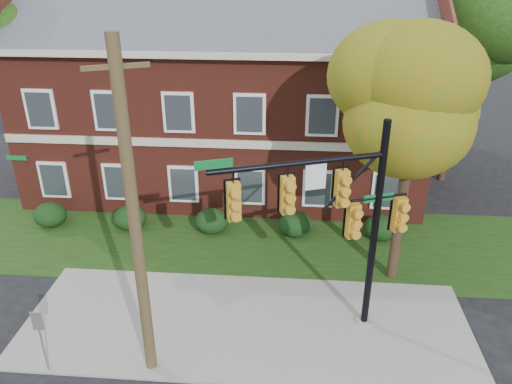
# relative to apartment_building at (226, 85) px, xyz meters

# --- Properties ---
(ground) EXTENTS (120.00, 120.00, 0.00)m
(ground) POSITION_rel_apartment_building_xyz_m (2.00, -11.95, -4.99)
(ground) COLOR black
(ground) RESTS_ON ground
(sidewalk) EXTENTS (14.00, 5.00, 0.08)m
(sidewalk) POSITION_rel_apartment_building_xyz_m (2.00, -10.95, -4.95)
(sidewalk) COLOR gray
(sidewalk) RESTS_ON ground
(grass_strip) EXTENTS (30.00, 6.00, 0.04)m
(grass_strip) POSITION_rel_apartment_building_xyz_m (2.00, -5.95, -4.97)
(grass_strip) COLOR #193811
(grass_strip) RESTS_ON ground
(apartment_building) EXTENTS (18.80, 8.80, 9.74)m
(apartment_building) POSITION_rel_apartment_building_xyz_m (0.00, 0.00, 0.00)
(apartment_building) COLOR maroon
(apartment_building) RESTS_ON ground
(hedge_far_left) EXTENTS (1.40, 1.26, 1.05)m
(hedge_far_left) POSITION_rel_apartment_building_xyz_m (-7.00, -5.25, -4.46)
(hedge_far_left) COLOR black
(hedge_far_left) RESTS_ON ground
(hedge_left) EXTENTS (1.40, 1.26, 1.05)m
(hedge_left) POSITION_rel_apartment_building_xyz_m (-3.50, -5.25, -4.46)
(hedge_left) COLOR black
(hedge_left) RESTS_ON ground
(hedge_center) EXTENTS (1.40, 1.26, 1.05)m
(hedge_center) POSITION_rel_apartment_building_xyz_m (0.00, -5.25, -4.46)
(hedge_center) COLOR black
(hedge_center) RESTS_ON ground
(hedge_right) EXTENTS (1.40, 1.26, 1.05)m
(hedge_right) POSITION_rel_apartment_building_xyz_m (3.50, -5.25, -4.46)
(hedge_right) COLOR black
(hedge_right) RESTS_ON ground
(hedge_far_right) EXTENTS (1.40, 1.26, 1.05)m
(hedge_far_right) POSITION_rel_apartment_building_xyz_m (7.00, -5.25, -4.46)
(hedge_far_right) COLOR black
(hedge_far_right) RESTS_ON ground
(tree_near_right) EXTENTS (4.50, 4.25, 8.58)m
(tree_near_right) POSITION_rel_apartment_building_xyz_m (7.22, -8.09, 1.68)
(tree_near_right) COLOR black
(tree_near_right) RESTS_ON ground
(tree_left_rear) EXTENTS (5.40, 5.10, 8.88)m
(tree_left_rear) POSITION_rel_apartment_building_xyz_m (-9.73, -1.12, 1.69)
(tree_left_rear) COLOR black
(tree_left_rear) RESTS_ON ground
(tree_right_rear) EXTENTS (6.30, 5.95, 10.62)m
(tree_right_rear) POSITION_rel_apartment_building_xyz_m (11.31, 0.86, 3.13)
(tree_right_rear) COLOR black
(tree_right_rear) RESTS_ON ground
(traffic_signal) EXTENTS (5.74, 2.20, 6.74)m
(traffic_signal) POSITION_rel_apartment_building_xyz_m (4.58, -11.02, -0.80)
(traffic_signal) COLOR gray
(traffic_signal) RESTS_ON ground
(utility_pole) EXTENTS (1.35, 0.67, 9.20)m
(utility_pole) POSITION_rel_apartment_building_xyz_m (-0.50, -12.95, -0.32)
(utility_pole) COLOR #4C3C23
(utility_pole) RESTS_ON ground
(sign_post) EXTENTS (0.30, 0.06, 2.08)m
(sign_post) POSITION_rel_apartment_building_xyz_m (-3.35, -13.33, -3.57)
(sign_post) COLOR slate
(sign_post) RESTS_ON ground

